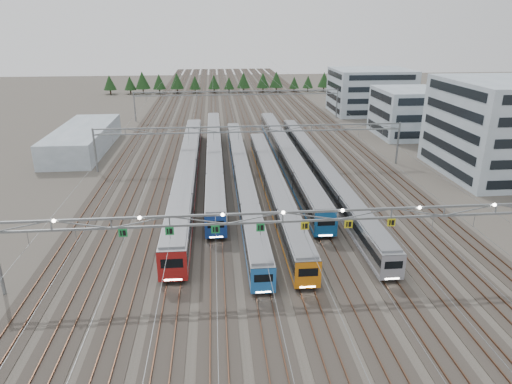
{
  "coord_description": "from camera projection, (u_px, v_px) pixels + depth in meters",
  "views": [
    {
      "loc": [
        -6.48,
        -41.33,
        25.61
      ],
      "look_at": [
        -1.1,
        17.47,
        3.5
      ],
      "focal_mm": 32.0,
      "sensor_mm": 36.0,
      "label": 1
    }
  ],
  "objects": [
    {
      "name": "train_a",
      "position": [
        188.0,
        170.0,
        76.71
      ],
      "size": [
        3.07,
        65.66,
        4.0
      ],
      "color": "black",
      "rests_on": "ground"
    },
    {
      "name": "gantry_mid",
      "position": [
        251.0,
        134.0,
        83.14
      ],
      "size": [
        56.36,
        0.36,
        8.0
      ],
      "color": "gray",
      "rests_on": "ground"
    },
    {
      "name": "depot_bldg_south",
      "position": [
        499.0,
        128.0,
        79.28
      ],
      "size": [
        18.0,
        22.0,
        16.42
      ],
      "primitive_type": "cube",
      "color": "#8EA0AA",
      "rests_on": "ground"
    },
    {
      "name": "train_e",
      "position": [
        286.0,
        154.0,
        85.79
      ],
      "size": [
        2.94,
        64.21,
        3.84
      ],
      "color": "black",
      "rests_on": "ground"
    },
    {
      "name": "gantry_far",
      "position": [
        238.0,
        96.0,
        125.11
      ],
      "size": [
        56.36,
        0.36,
        8.0
      ],
      "color": "gray",
      "rests_on": "ground"
    },
    {
      "name": "gantry_near",
      "position": [
        282.0,
        219.0,
        45.48
      ],
      "size": [
        56.36,
        0.61,
        8.08
      ],
      "color": "gray",
      "rests_on": "ground"
    },
    {
      "name": "track_bed",
      "position": [
        235.0,
        105.0,
        140.82
      ],
      "size": [
        54.0,
        260.0,
        5.42
      ],
      "color": "#2D2823",
      "rests_on": "ground"
    },
    {
      "name": "west_shed",
      "position": [
        83.0,
        139.0,
        96.1
      ],
      "size": [
        10.0,
        30.0,
        4.77
      ],
      "primitive_type": "cube",
      "color": "#8EA0AA",
      "rests_on": "ground"
    },
    {
      "name": "train_c",
      "position": [
        242.0,
        174.0,
        75.52
      ],
      "size": [
        2.53,
        67.04,
        3.29
      ],
      "color": "black",
      "rests_on": "ground"
    },
    {
      "name": "depot_bldg_north",
      "position": [
        370.0,
        91.0,
        134.4
      ],
      "size": [
        22.0,
        18.0,
        12.73
      ],
      "primitive_type": "cube",
      "color": "#8EA0AA",
      "rests_on": "ground"
    },
    {
      "name": "train_f",
      "position": [
        320.0,
        169.0,
        78.14
      ],
      "size": [
        2.6,
        67.76,
        3.38
      ],
      "color": "black",
      "rests_on": "ground"
    },
    {
      "name": "ground",
      "position": [
        281.0,
        280.0,
        48.08
      ],
      "size": [
        400.0,
        400.0,
        0.0
      ],
      "primitive_type": "plane",
      "color": "#47423A",
      "rests_on": "ground"
    },
    {
      "name": "train_d",
      "position": [
        273.0,
        184.0,
        70.51
      ],
      "size": [
        2.7,
        54.64,
        3.51
      ],
      "color": "black",
      "rests_on": "ground"
    },
    {
      "name": "train_b",
      "position": [
        214.0,
        154.0,
        86.36
      ],
      "size": [
        2.76,
        66.13,
        3.6
      ],
      "color": "black",
      "rests_on": "ground"
    },
    {
      "name": "treeline",
      "position": [
        245.0,
        81.0,
        174.37
      ],
      "size": [
        106.4,
        5.6,
        7.02
      ],
      "color": "#332114",
      "rests_on": "ground"
    },
    {
      "name": "depot_bldg_mid",
      "position": [
        408.0,
        113.0,
        107.58
      ],
      "size": [
        14.0,
        16.0,
        10.96
      ],
      "primitive_type": "cube",
      "color": "#8EA0AA",
      "rests_on": "ground"
    }
  ]
}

